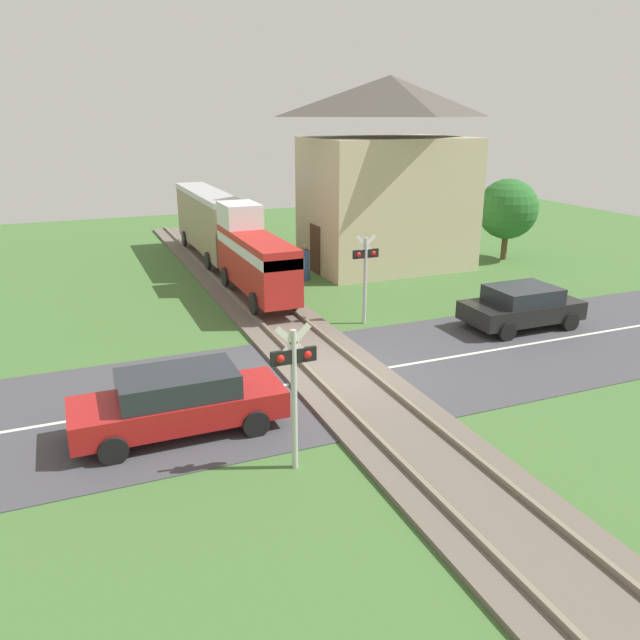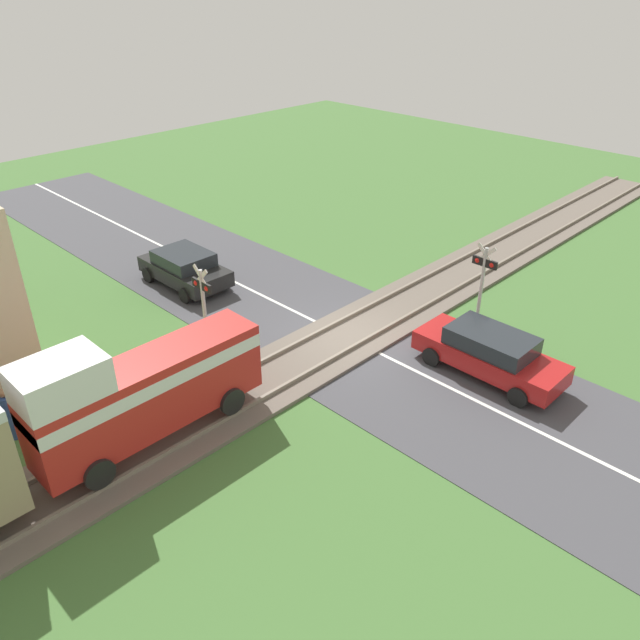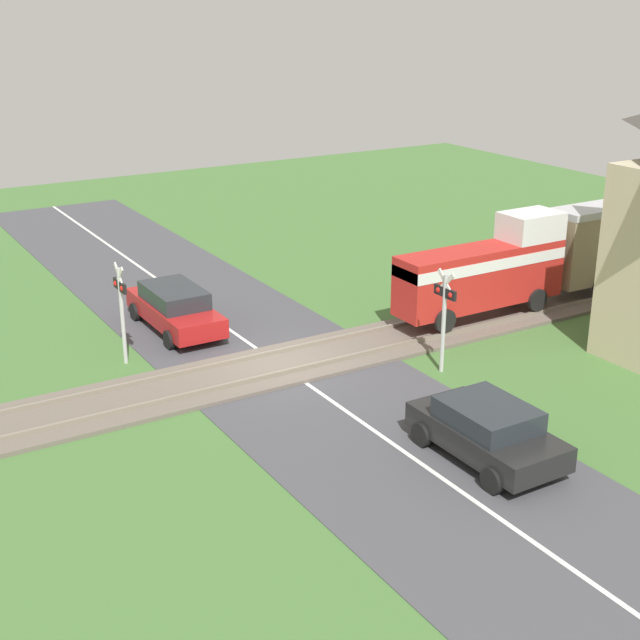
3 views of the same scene
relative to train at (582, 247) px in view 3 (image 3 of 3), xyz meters
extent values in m
plane|color=#426B33|center=(0.00, -11.91, -1.87)|extent=(60.00, 60.00, 0.00)
cube|color=#424247|center=(0.00, -11.91, -1.86)|extent=(48.00, 6.40, 0.02)
cube|color=silver|center=(0.00, -11.91, -1.85)|extent=(48.00, 0.12, 0.00)
cube|color=#665B51|center=(0.00, -11.91, -1.81)|extent=(2.80, 48.00, 0.12)
cube|color=slate|center=(-0.72, -11.91, -1.69)|extent=(0.10, 48.00, 0.12)
cube|color=slate|center=(0.72, -11.91, -1.69)|extent=(0.10, 48.00, 0.12)
cube|color=red|center=(0.00, -4.60, -0.30)|extent=(1.35, 6.05, 1.90)
cube|color=silver|center=(0.00, -4.60, 0.22)|extent=(1.37, 6.05, 0.36)
cube|color=silver|center=(0.00, -2.54, 1.10)|extent=(1.35, 1.94, 0.90)
cylinder|color=black|center=(-0.72, -6.53, -1.25)|extent=(0.14, 0.76, 0.76)
cylinder|color=black|center=(0.72, -6.53, -1.25)|extent=(0.14, 0.76, 0.76)
cylinder|color=black|center=(-0.72, -2.66, -1.25)|extent=(0.14, 0.76, 0.76)
cylinder|color=black|center=(0.72, -2.66, -1.25)|extent=(0.14, 0.76, 0.76)
cylinder|color=black|center=(-0.72, 0.35, -1.25)|extent=(0.14, 0.76, 0.76)
cylinder|color=black|center=(0.72, 0.35, -1.25)|extent=(0.14, 0.76, 0.76)
cube|color=#A81919|center=(-4.44, -13.35, -1.27)|extent=(4.54, 1.63, 0.60)
cube|color=#23282D|center=(-4.44, -13.35, -0.71)|extent=(2.50, 1.50, 0.53)
cylinder|color=black|center=(-2.96, -12.53, -1.57)|extent=(0.60, 0.18, 0.60)
cylinder|color=black|center=(-2.96, -14.16, -1.57)|extent=(0.60, 0.18, 0.60)
cylinder|color=black|center=(-5.91, -12.53, -1.57)|extent=(0.60, 0.18, 0.60)
cylinder|color=black|center=(-5.91, -14.16, -1.57)|extent=(0.60, 0.18, 0.60)
cube|color=black|center=(7.15, -10.47, -1.28)|extent=(3.82, 1.81, 0.58)
cube|color=#23282D|center=(7.15, -10.47, -0.74)|extent=(2.10, 1.66, 0.49)
cylinder|color=black|center=(5.91, -11.37, -1.57)|extent=(0.60, 0.18, 0.60)
cylinder|color=black|center=(5.91, -9.56, -1.57)|extent=(0.60, 0.18, 0.60)
cylinder|color=black|center=(8.39, -11.37, -1.57)|extent=(0.60, 0.18, 0.60)
cylinder|color=black|center=(8.39, -9.56, -1.57)|extent=(0.60, 0.18, 0.60)
cylinder|color=#B7B7B7|center=(-2.61, -15.66, -0.43)|extent=(0.12, 0.12, 2.89)
cube|color=black|center=(-2.61, -15.66, 0.50)|extent=(0.90, 0.08, 0.28)
sphere|color=red|center=(-2.88, -15.66, 0.50)|extent=(0.18, 0.18, 0.18)
sphere|color=red|center=(-2.34, -15.66, 0.50)|extent=(0.18, 0.18, 0.18)
cube|color=silver|center=(-2.61, -15.66, 0.76)|extent=(0.72, 0.04, 0.72)
cube|color=silver|center=(-2.61, -15.66, 0.76)|extent=(0.72, 0.04, 0.72)
cylinder|color=#B7B7B7|center=(2.61, -8.15, -0.43)|extent=(0.12, 0.12, 2.89)
cube|color=black|center=(2.61, -8.15, 0.50)|extent=(0.90, 0.08, 0.28)
sphere|color=red|center=(2.88, -8.15, 0.50)|extent=(0.18, 0.18, 0.18)
sphere|color=red|center=(2.34, -8.15, 0.50)|extent=(0.18, 0.18, 0.18)
cube|color=silver|center=(2.61, -8.15, 0.76)|extent=(0.72, 0.04, 0.72)
cube|color=silver|center=(2.61, -8.15, 0.76)|extent=(0.72, 0.04, 0.72)
cylinder|color=#2D4C8E|center=(2.85, -2.07, -1.23)|extent=(0.38, 0.38, 1.28)
sphere|color=#936B4C|center=(2.85, -2.07, -0.47)|extent=(0.23, 0.23, 0.23)
camera|label=1|loc=(-6.28, -25.84, 4.80)|focal=35.00mm
camera|label=2|loc=(-11.85, 1.41, 8.93)|focal=35.00mm
camera|label=3|loc=(20.83, -23.17, 8.25)|focal=50.00mm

